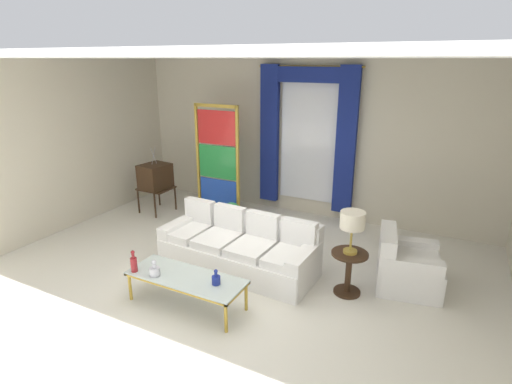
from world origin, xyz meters
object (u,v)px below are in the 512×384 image
bottle_blue_decanter (134,263)px  stained_glass_divider (218,164)px  armchair_white (405,268)px  bottle_amber_squat (155,270)px  table_lamp_brass (352,222)px  round_side_table (349,269)px  couch_white_long (241,248)px  vintage_tv (155,177)px  bottle_crystal_tall (216,279)px  coffee_table (186,279)px  peacock_figurine (229,215)px

bottle_blue_decanter → stained_glass_divider: bearing=101.9°
armchair_white → stained_glass_divider: (-3.68, 1.10, 0.77)m
bottle_amber_squat → stained_glass_divider: stained_glass_divider is taller
bottle_amber_squat → table_lamp_brass: table_lamp_brass is taller
bottle_blue_decanter → round_side_table: bottle_blue_decanter is taller
stained_glass_divider → table_lamp_brass: size_ratio=3.86×
couch_white_long → bottle_blue_decanter: (-0.77, -1.39, 0.22)m
bottle_blue_decanter → table_lamp_brass: table_lamp_brass is taller
vintage_tv → round_side_table: vintage_tv is taller
bottle_blue_decanter → bottle_amber_squat: size_ratio=1.37×
stained_glass_divider → table_lamp_brass: stained_glass_divider is taller
bottle_crystal_tall → vintage_tv: 3.84m
bottle_amber_squat → stained_glass_divider: (-0.93, 2.97, 0.58)m
couch_white_long → round_side_table: (1.63, 0.01, 0.05)m
round_side_table → bottle_crystal_tall: bearing=-137.8°
stained_glass_divider → table_lamp_brass: (3.03, -1.61, -0.03)m
bottle_crystal_tall → round_side_table: bearing=42.2°
coffee_table → vintage_tv: vintage_tv is taller
coffee_table → vintage_tv: (-2.54, 2.43, 0.35)m
bottle_crystal_tall → stained_glass_divider: (-1.73, 2.79, 0.58)m
table_lamp_brass → coffee_table: bearing=-145.4°
bottle_crystal_tall → round_side_table: size_ratio=0.33×
armchair_white → table_lamp_brass: table_lamp_brass is taller
couch_white_long → bottle_blue_decanter: couch_white_long is taller
round_side_table → stained_glass_divider: bearing=152.1°
armchair_white → stained_glass_divider: stained_glass_divider is taller
couch_white_long → vintage_tv: size_ratio=1.77×
bottle_crystal_tall → table_lamp_brass: size_ratio=0.35×
armchair_white → stained_glass_divider: size_ratio=0.43×
vintage_tv → peacock_figurine: 1.78m
coffee_table → stained_glass_divider: (-1.29, 2.81, 0.68)m
bottle_blue_decanter → stained_glass_divider: size_ratio=0.13×
peacock_figurine → couch_white_long: bearing=-52.7°
stained_glass_divider → armchair_white: bearing=-16.6°
bottle_blue_decanter → vintage_tv: bearing=125.6°
couch_white_long → bottle_crystal_tall: bearing=-74.6°
bottle_amber_squat → coffee_table: bearing=24.4°
couch_white_long → bottle_crystal_tall: couch_white_long is taller
couch_white_long → armchair_white: (2.27, 0.52, -0.02)m
table_lamp_brass → peacock_figurine: bearing=154.4°
peacock_figurine → table_lamp_brass: 2.97m
vintage_tv → table_lamp_brass: 4.47m
couch_white_long → armchair_white: bearing=12.9°
coffee_table → bottle_crystal_tall: bottle_crystal_tall is taller
table_lamp_brass → bottle_amber_squat: bearing=-146.9°
bottle_amber_squat → stained_glass_divider: size_ratio=0.10×
couch_white_long → bottle_blue_decanter: bearing=-119.0°
armchair_white → peacock_figurine: 3.30m
coffee_table → peacock_figurine: size_ratio=2.55×
stained_glass_divider → bottle_amber_squat: bearing=-72.5°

